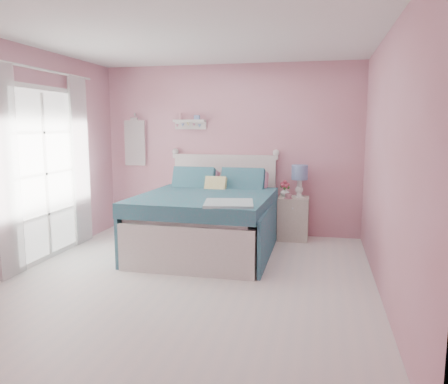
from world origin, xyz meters
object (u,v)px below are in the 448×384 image
at_px(bed, 208,220).
at_px(table_lamp, 300,175).
at_px(teacup, 288,196).
at_px(nightstand, 293,218).
at_px(vase, 285,192).

xyz_separation_m(bed, table_lamp, (1.16, 0.87, 0.55)).
xyz_separation_m(bed, teacup, (1.02, 0.67, 0.26)).
bearing_deg(nightstand, table_lamp, 31.13).
height_order(bed, nightstand, bed).
height_order(nightstand, table_lamp, table_lamp).
xyz_separation_m(table_lamp, vase, (-0.21, -0.00, -0.26)).
bearing_deg(teacup, table_lamp, 54.28).
bearing_deg(table_lamp, vase, -179.41).
bearing_deg(bed, vase, 44.55).
bearing_deg(nightstand, vase, 162.14).
distance_m(bed, nightstand, 1.37).
height_order(table_lamp, teacup, table_lamp).
height_order(table_lamp, vase, table_lamp).
bearing_deg(nightstand, bed, -142.58).
bearing_deg(teacup, vase, 108.59).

